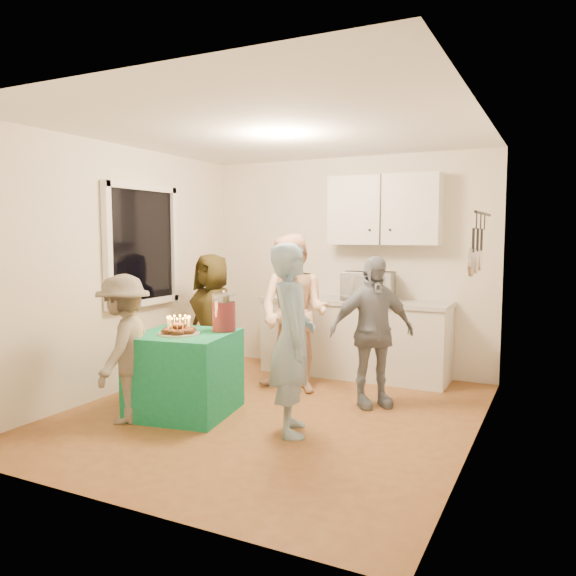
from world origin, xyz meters
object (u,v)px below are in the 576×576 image
at_px(child_near_left, 124,348).
at_px(punch_jar, 224,313).
at_px(microwave, 368,286).
at_px(woman_back_right, 372,332).
at_px(woman_back_center, 294,313).
at_px(counter, 354,340).
at_px(woman_back_left, 212,318).
at_px(party_table, 185,373).
at_px(man_birthday, 292,339).

bearing_deg(child_near_left, punch_jar, 116.83).
xyz_separation_m(microwave, child_near_left, (-1.44, -2.46, -0.41)).
bearing_deg(woman_back_right, woman_back_center, 131.17).
bearing_deg(counter, woman_back_right, -61.95).
height_order(microwave, woman_back_left, woman_back_left).
relative_size(woman_back_left, woman_back_center, 0.87).
distance_m(party_table, woman_back_left, 1.25).
xyz_separation_m(counter, child_near_left, (-1.28, -2.46, 0.23)).
bearing_deg(counter, microwave, 0.00).
relative_size(party_table, woman_back_center, 0.51).
bearing_deg(microwave, man_birthday, -97.96).
bearing_deg(counter, punch_jar, -110.02).
bearing_deg(party_table, woman_back_right, 34.10).
distance_m(microwave, woman_back_right, 1.16).
bearing_deg(woman_back_right, punch_jar, 171.41).
bearing_deg(man_birthday, party_table, 61.55).
bearing_deg(punch_jar, child_near_left, -133.15).
bearing_deg(party_table, child_near_left, -130.03).
bearing_deg(woman_back_left, punch_jar, -27.74).
height_order(woman_back_center, woman_back_right, woman_back_center).
bearing_deg(microwave, child_near_left, -129.05).
distance_m(man_birthday, woman_back_right, 1.08).
distance_m(microwave, woman_back_left, 1.83).
relative_size(microwave, woman_back_left, 0.41).
bearing_deg(woman_back_center, counter, 71.99).
bearing_deg(microwave, counter, 171.37).
relative_size(punch_jar, child_near_left, 0.26).
height_order(counter, party_table, counter).
bearing_deg(woman_back_left, woman_back_right, 19.28).
xyz_separation_m(woman_back_left, woman_back_center, (1.02, 0.02, 0.11)).
bearing_deg(woman_back_center, child_near_left, -117.71).
relative_size(party_table, punch_jar, 2.50).
height_order(counter, child_near_left, child_near_left).
relative_size(man_birthday, woman_back_center, 0.95).
bearing_deg(party_table, woman_back_left, 111.63).
distance_m(microwave, woman_back_center, 1.07).
relative_size(punch_jar, woman_back_center, 0.20).
height_order(party_table, woman_back_right, woman_back_right).
xyz_separation_m(party_table, punch_jar, (0.28, 0.25, 0.55)).
relative_size(counter, punch_jar, 6.47).
bearing_deg(microwave, woman_back_left, -157.40).
height_order(man_birthday, woman_back_center, woman_back_center).
height_order(counter, woman_back_right, woman_back_right).
distance_m(microwave, punch_jar, 1.98).
bearing_deg(woman_back_center, woman_back_right, -5.17).
distance_m(counter, woman_back_center, 1.06).
distance_m(party_table, punch_jar, 0.66).
bearing_deg(punch_jar, microwave, 65.42).
relative_size(counter, woman_back_right, 1.50).
relative_size(microwave, woman_back_right, 0.40).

